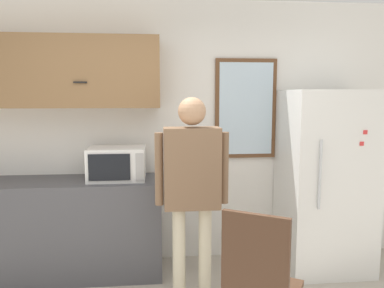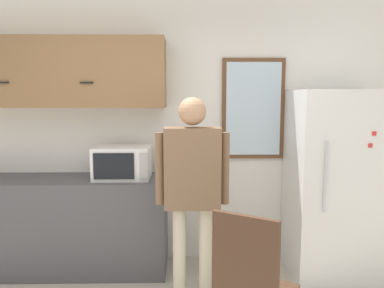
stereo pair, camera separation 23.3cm
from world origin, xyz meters
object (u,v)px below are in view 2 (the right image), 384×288
at_px(refrigerator, 333,183).
at_px(person, 192,178).
at_px(microwave, 123,162).
at_px(chair, 251,284).

bearing_deg(refrigerator, person, -160.48).
bearing_deg(microwave, person, -40.41).
height_order(microwave, refrigerator, refrigerator).
relative_size(microwave, person, 0.31).
bearing_deg(microwave, chair, -53.17).
relative_size(person, refrigerator, 0.96).
xyz_separation_m(microwave, person, (0.67, -0.57, -0.03)).
relative_size(refrigerator, chair, 1.74).
bearing_deg(refrigerator, chair, -128.45).
bearing_deg(chair, person, -34.37).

